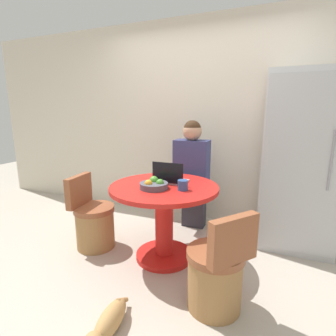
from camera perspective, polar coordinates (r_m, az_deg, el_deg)
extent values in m
plane|color=#B2A899|center=(2.60, -3.69, -21.65)|extent=(12.00, 12.00, 0.00)
cube|color=beige|center=(3.52, 6.67, 9.81)|extent=(7.00, 0.06, 2.60)
cube|color=silver|center=(3.08, 26.79, 1.09)|extent=(0.74, 0.62, 1.84)
cube|color=#AFB2B5|center=(2.77, 27.22, -0.09)|extent=(0.71, 0.01, 1.73)
cylinder|color=gray|center=(2.77, 32.01, 1.35)|extent=(0.02, 0.02, 0.55)
cylinder|color=red|center=(2.79, -0.83, -18.36)|extent=(0.57, 0.57, 0.05)
cylinder|color=red|center=(2.63, -0.85, -11.64)|extent=(0.18, 0.18, 0.67)
cylinder|color=red|center=(2.51, -0.88, -4.25)|extent=(1.04, 1.04, 0.04)
cylinder|color=#9E7042|center=(3.01, -15.54, -12.66)|extent=(0.40, 0.40, 0.41)
cylinder|color=brown|center=(2.92, -15.80, -8.56)|extent=(0.42, 0.42, 0.06)
cube|color=brown|center=(2.95, -18.83, -4.64)|extent=(0.11, 0.39, 0.33)
cylinder|color=#9E7042|center=(2.16, 10.05, -23.29)|extent=(0.40, 0.40, 0.41)
cylinder|color=brown|center=(2.03, 10.30, -18.00)|extent=(0.42, 0.42, 0.06)
cube|color=brown|center=(1.83, 14.05, -15.00)|extent=(0.29, 0.34, 0.33)
cube|color=#2D2D38|center=(3.40, 5.68, -8.75)|extent=(0.28, 0.16, 0.46)
cube|color=#2D2D38|center=(3.25, 5.48, -4.17)|extent=(0.32, 0.36, 0.14)
cube|color=navy|center=(3.10, 5.17, 1.30)|extent=(0.40, 0.22, 0.52)
sphere|color=tan|center=(3.05, 5.30, 7.93)|extent=(0.22, 0.22, 0.22)
sphere|color=#382314|center=(3.05, 5.31, 8.44)|extent=(0.20, 0.20, 0.20)
cube|color=#B7B7BC|center=(2.62, 0.75, -2.86)|extent=(0.31, 0.20, 0.02)
cube|color=black|center=(2.50, -0.10, -1.04)|extent=(0.31, 0.01, 0.20)
cylinder|color=#4C4C56|center=(2.40, -3.10, -3.86)|extent=(0.26, 0.26, 0.05)
sphere|color=#4C9333|center=(2.38, -1.76, -3.23)|extent=(0.07, 0.07, 0.07)
sphere|color=#4C9333|center=(2.45, -3.07, -2.71)|extent=(0.08, 0.08, 0.08)
sphere|color=orange|center=(2.36, -4.29, -3.37)|extent=(0.07, 0.07, 0.07)
cylinder|color=#2D4C84|center=(2.35, 3.24, -3.75)|extent=(0.09, 0.09, 0.09)
ellipsoid|color=tan|center=(2.07, -12.35, -29.50)|extent=(0.17, 0.38, 0.17)
cylinder|color=tan|center=(2.17, -9.97, -26.49)|extent=(0.05, 0.16, 0.12)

